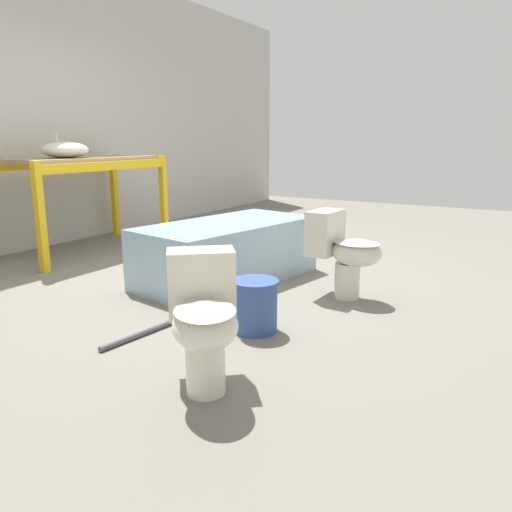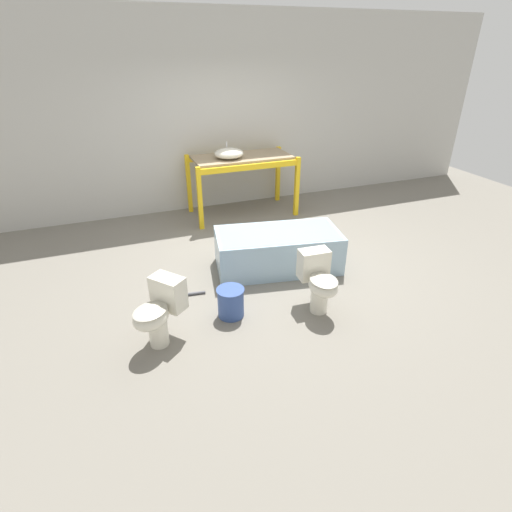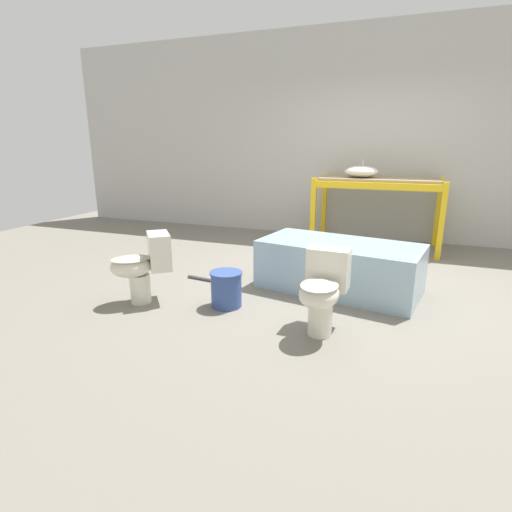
# 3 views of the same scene
# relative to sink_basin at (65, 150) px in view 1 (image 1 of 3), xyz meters

# --- Properties ---
(ground_plane) EXTENTS (12.00, 12.00, 0.00)m
(ground_plane) POSITION_rel_sink_basin_xyz_m (0.03, -1.64, -1.10)
(ground_plane) COLOR slate
(warehouse_wall_rear) EXTENTS (10.80, 0.08, 3.20)m
(warehouse_wall_rear) POSITION_rel_sink_basin_xyz_m (0.03, 0.68, 0.50)
(warehouse_wall_rear) COLOR beige
(warehouse_wall_rear) RESTS_ON ground_plane
(shelving_rack) EXTENTS (1.76, 0.88, 1.01)m
(shelving_rack) POSITION_rel_sink_basin_xyz_m (0.24, 0.08, -0.23)
(shelving_rack) COLOR yellow
(shelving_rack) RESTS_ON ground_plane
(sink_basin) EXTENTS (0.48, 0.43, 0.24)m
(sink_basin) POSITION_rel_sink_basin_xyz_m (0.00, 0.00, 0.00)
(sink_basin) COLOR silver
(sink_basin) RESTS_ON shelving_rack
(bathtub_main) EXTENTS (1.72, 1.05, 0.51)m
(bathtub_main) POSITION_rel_sink_basin_xyz_m (0.04, -1.93, -0.80)
(bathtub_main) COLOR #99B7CC
(bathtub_main) RESTS_ON ground_plane
(toilet_near) EXTENTS (0.35, 0.57, 0.67)m
(toilet_near) POSITION_rel_sink_basin_xyz_m (0.07, -2.98, -0.72)
(toilet_near) COLOR silver
(toilet_near) RESTS_ON ground_plane
(toilet_far) EXTENTS (0.63, 0.60, 0.67)m
(toilet_far) POSITION_rel_sink_basin_xyz_m (-1.65, -2.92, -0.72)
(toilet_far) COLOR silver
(toilet_far) RESTS_ON ground_plane
(bucket_white) EXTENTS (0.30, 0.30, 0.34)m
(bucket_white) POSITION_rel_sink_basin_xyz_m (-0.87, -2.75, -0.92)
(bucket_white) COLOR #334C8C
(bucket_white) RESTS_ON ground_plane
(loose_pipe) EXTENTS (0.59, 0.11, 0.04)m
(loose_pipe) POSITION_rel_sink_basin_xyz_m (-1.32, -2.19, -1.08)
(loose_pipe) COLOR #4C4C51
(loose_pipe) RESTS_ON ground_plane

